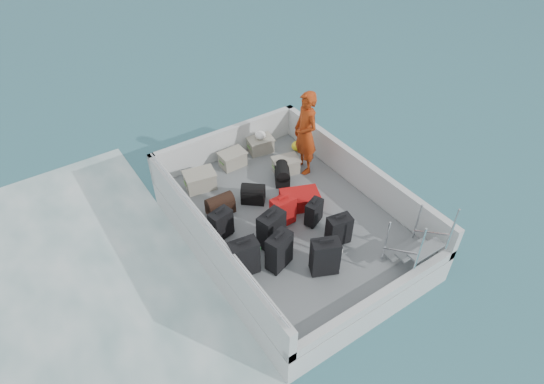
{
  "coord_description": "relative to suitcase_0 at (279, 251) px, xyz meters",
  "views": [
    {
      "loc": [
        -3.85,
        -5.13,
        6.74
      ],
      "look_at": [
        -0.12,
        0.42,
        1.0
      ],
      "focal_mm": 30.0,
      "sensor_mm": 36.0,
      "label": 1
    }
  ],
  "objects": [
    {
      "name": "ground",
      "position": [
        0.87,
        0.9,
        -0.98
      ],
      "size": [
        160.0,
        160.0,
        0.0
      ],
      "primitive_type": "plane",
      "color": "#194A5A",
      "rests_on": "ground"
    },
    {
      "name": "wake_foam",
      "position": [
        -3.93,
        0.9,
        -0.98
      ],
      "size": [
        10.0,
        10.0,
        0.0
      ],
      "primitive_type": "plane",
      "color": "white",
      "rests_on": "ground"
    },
    {
      "name": "ferry_hull",
      "position": [
        0.87,
        0.9,
        -0.68
      ],
      "size": [
        3.6,
        5.0,
        0.6
      ],
      "primitive_type": "cube",
      "color": "silver",
      "rests_on": "ground"
    },
    {
      "name": "deck",
      "position": [
        0.87,
        0.9,
        -0.37
      ],
      "size": [
        3.3,
        4.7,
        0.02
      ],
      "primitive_type": "cube",
      "color": "slate",
      "rests_on": "ferry_hull"
    },
    {
      "name": "deck_fittings",
      "position": [
        1.21,
        0.58,
        0.02
      ],
      "size": [
        3.6,
        5.0,
        0.9
      ],
      "color": "#BBC0C0",
      "rests_on": "deck"
    },
    {
      "name": "suitcase_0",
      "position": [
        0.0,
        0.0,
        0.0
      ],
      "size": [
        0.52,
        0.39,
        0.71
      ],
      "primitive_type": "cube",
      "rotation": [
        0.0,
        0.0,
        0.32
      ],
      "color": "black",
      "rests_on": "deck"
    },
    {
      "name": "suitcase_1",
      "position": [
        -0.57,
        0.2,
        0.0
      ],
      "size": [
        0.52,
        0.34,
        0.72
      ],
      "primitive_type": "cube",
      "rotation": [
        0.0,
        0.0,
        -0.15
      ],
      "color": "black",
      "rests_on": "deck"
    },
    {
      "name": "suitcase_2",
      "position": [
        -0.47,
        1.17,
        -0.06
      ],
      "size": [
        0.45,
        0.33,
        0.59
      ],
      "primitive_type": "cube",
      "rotation": [
        0.0,
        0.0,
        0.22
      ],
      "color": "black",
      "rests_on": "deck"
    },
    {
      "name": "suitcase_3",
      "position": [
        0.56,
        -0.54,
        -0.0
      ],
      "size": [
        0.54,
        0.44,
        0.71
      ],
      "primitive_type": "cube",
      "rotation": [
        0.0,
        0.0,
        -0.42
      ],
      "color": "black",
      "rests_on": "deck"
    },
    {
      "name": "suitcase_4",
      "position": [
        0.17,
        0.5,
        0.0
      ],
      "size": [
        0.55,
        0.4,
        0.72
      ],
      "primitive_type": "cube",
      "rotation": [
        0.0,
        0.0,
        0.26
      ],
      "color": "black",
      "rests_on": "deck"
    },
    {
      "name": "suitcase_5",
      "position": [
        0.65,
        0.82,
        -0.05
      ],
      "size": [
        0.45,
        0.27,
        0.61
      ],
      "primitive_type": "cube",
      "rotation": [
        0.0,
        0.0,
        0.01
      ],
      "color": "#B00D11",
      "rests_on": "deck"
    },
    {
      "name": "suitcase_6",
      "position": [
        1.2,
        -0.14,
        -0.06
      ],
      "size": [
        0.47,
        0.33,
        0.6
      ],
      "primitive_type": "cube",
      "rotation": [
        0.0,
        0.0,
        -0.18
      ],
      "color": "black",
      "rests_on": "deck"
    },
    {
      "name": "suitcase_7",
      "position": [
        1.15,
        0.51,
        -0.1
      ],
      "size": [
        0.42,
        0.33,
        0.51
      ],
      "primitive_type": "cube",
      "rotation": [
        0.0,
        0.0,
        0.4
      ],
      "color": "black",
      "rests_on": "deck"
    },
    {
      "name": "suitcase_8",
      "position": [
        1.23,
        1.05,
        -0.21
      ],
      "size": [
        0.88,
        0.74,
        0.3
      ],
      "primitive_type": "cube",
      "rotation": [
        0.0,
        0.0,
        1.19
      ],
      "color": "#B00D11",
      "rests_on": "deck"
    },
    {
      "name": "duffel_0",
      "position": [
        -0.19,
        1.74,
        -0.2
      ],
      "size": [
        0.54,
        0.32,
        0.32
      ],
      "primitive_type": null,
      "rotation": [
        0.0,
        0.0,
        -0.03
      ],
      "color": "black",
      "rests_on": "deck"
    },
    {
      "name": "duffel_1",
      "position": [
        0.53,
        1.67,
        -0.2
      ],
      "size": [
        0.55,
        0.53,
        0.32
      ],
      "primitive_type": null,
      "rotation": [
        0.0,
        0.0,
        -0.7
      ],
      "color": "black",
      "rests_on": "deck"
    },
    {
      "name": "duffel_2",
      "position": [
        1.36,
        1.86,
        -0.2
      ],
      "size": [
        0.49,
        0.55,
        0.32
      ],
      "primitive_type": null,
      "rotation": [
        0.0,
        0.0,
        1.03
      ],
      "color": "black",
      "rests_on": "deck"
    },
    {
      "name": "crate_0",
      "position": [
        -0.16,
        2.64,
        -0.18
      ],
      "size": [
        0.66,
        0.51,
        0.36
      ],
      "primitive_type": "cube",
      "rotation": [
        0.0,
        0.0,
        -0.18
      ],
      "color": "gray",
      "rests_on": "deck"
    },
    {
      "name": "crate_1",
      "position": [
        0.78,
        2.93,
        -0.2
      ],
      "size": [
        0.54,
        0.38,
        0.32
      ],
      "primitive_type": "cube",
      "rotation": [
        0.0,
        0.0,
        0.02
      ],
      "color": "gray",
      "rests_on": "deck"
    },
    {
      "name": "crate_2",
      "position": [
        1.58,
        3.04,
        -0.19
      ],
      "size": [
        0.59,
        0.46,
        0.32
      ],
      "primitive_type": "cube",
      "rotation": [
        0.0,
        0.0,
        -0.17
      ],
      "color": "gray",
      "rests_on": "deck"
    },
    {
      "name": "crate_3",
      "position": [
        1.62,
        2.09,
        -0.2
      ],
      "size": [
        0.59,
        0.47,
        0.32
      ],
      "primitive_type": "cube",
      "rotation": [
        0.0,
        0.0,
        -0.23
      ],
      "color": "gray",
      "rests_on": "deck"
    },
    {
      "name": "yellow_bag",
      "position": [
        2.32,
        2.61,
        -0.25
      ],
      "size": [
        0.28,
        0.26,
        0.22
      ],
      "primitive_type": "ellipsoid",
      "color": "yellow",
      "rests_on": "deck"
    },
    {
      "name": "white_bag",
      "position": [
        1.58,
        3.04,
        0.06
      ],
      "size": [
        0.24,
        0.24,
        0.18
      ],
      "primitive_type": "ellipsoid",
      "color": "white",
      "rests_on": "crate_2"
    },
    {
      "name": "passenger",
      "position": [
        2.0,
        1.96,
        0.57
      ],
      "size": [
        0.52,
        0.73,
        1.85
      ],
      "primitive_type": "imported",
      "rotation": [
        0.0,
        0.0,
        -1.69
      ],
      "color": "#E34815",
      "rests_on": "deck"
    }
  ]
}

